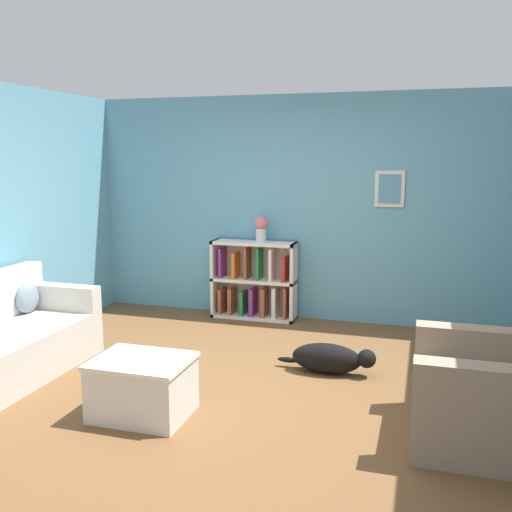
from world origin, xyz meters
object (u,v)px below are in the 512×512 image
object	(u,v)px
recliner_chair	(502,392)
coffee_table	(142,385)
bookshelf	(254,282)
vase	(261,227)
dog	(330,358)

from	to	relation	value
recliner_chair	coffee_table	bearing A→B (deg)	-172.68
bookshelf	recliner_chair	xyz separation A→B (m)	(2.46, -2.42, -0.07)
bookshelf	vase	distance (m)	0.67
dog	bookshelf	bearing A→B (deg)	127.43
coffee_table	vase	xyz separation A→B (m)	(0.12, 2.73, 0.86)
dog	vase	xyz separation A→B (m)	(-1.07, 1.49, 0.95)
recliner_chair	coffee_table	xyz separation A→B (m)	(-2.49, -0.32, -0.12)
coffee_table	vase	world-z (taller)	vase
bookshelf	dog	bearing A→B (deg)	-52.57
bookshelf	vase	size ratio (longest dim) A/B	3.35
vase	recliner_chair	bearing A→B (deg)	-45.40
bookshelf	dog	distance (m)	1.93
recliner_chair	dog	world-z (taller)	recliner_chair
bookshelf	coffee_table	world-z (taller)	bookshelf
vase	coffee_table	bearing A→B (deg)	-92.57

